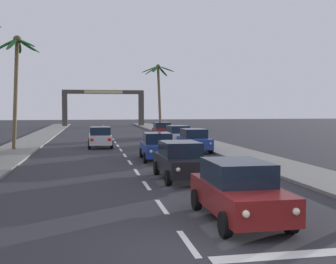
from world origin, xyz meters
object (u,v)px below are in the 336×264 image
object	(u,v)px
sedan_oncoming_far	(100,137)
sedan_parked_mid_kerb	(194,140)
sedan_lead_at_stop_bar	(238,190)
palm_right_farthest	(159,84)
traffic_signal_mast	(325,7)
town_gateway_arch	(104,103)
sedan_third_in_queue	(181,160)
sedan_parked_far_kerb	(178,135)
sedan_fifth_in_queue	(157,146)
sedan_parked_nearest_kerb	(162,130)
palm_left_third	(17,65)

from	to	relation	value
sedan_oncoming_far	sedan_parked_mid_kerb	bearing A→B (deg)	-35.28
sedan_lead_at_stop_bar	sedan_parked_mid_kerb	world-z (taller)	same
sedan_parked_mid_kerb	palm_right_farthest	xyz separation A→B (m)	(2.05, 28.59, 5.81)
traffic_signal_mast	sedan_parked_mid_kerb	bearing A→B (deg)	84.47
sedan_oncoming_far	traffic_signal_mast	bearing A→B (deg)	-79.30
sedan_oncoming_far	town_gateway_arch	distance (m)	40.56
sedan_third_in_queue	town_gateway_arch	distance (m)	56.53
sedan_parked_far_kerb	sedan_lead_at_stop_bar	bearing A→B (deg)	-97.94
sedan_lead_at_stop_bar	sedan_fifth_in_queue	world-z (taller)	same
sedan_fifth_in_queue	sedan_oncoming_far	bearing A→B (deg)	109.91
palm_right_farthest	town_gateway_arch	world-z (taller)	palm_right_farthest
traffic_signal_mast	palm_right_farthest	size ratio (longest dim) A/B	1.09
traffic_signal_mast	town_gateway_arch	distance (m)	65.51
sedan_lead_at_stop_bar	sedan_parked_far_kerb	size ratio (longest dim) A/B	0.99
town_gateway_arch	sedan_third_in_queue	bearing A→B (deg)	-88.25
sedan_parked_nearest_kerb	palm_left_third	size ratio (longest dim) A/B	0.52
sedan_oncoming_far	sedan_parked_nearest_kerb	xyz separation A→B (m)	(6.84, 9.96, 0.00)
sedan_fifth_in_queue	sedan_parked_far_kerb	xyz separation A→B (m)	(3.46, 10.12, 0.00)
sedan_third_in_queue	sedan_fifth_in_queue	size ratio (longest dim) A/B	0.99
palm_left_third	sedan_third_in_queue	bearing A→B (deg)	-57.03
sedan_parked_nearest_kerb	palm_right_farthest	bearing A→B (deg)	82.22
sedan_fifth_in_queue	sedan_parked_mid_kerb	size ratio (longest dim) A/B	1.01
sedan_parked_mid_kerb	palm_left_third	bearing A→B (deg)	166.44
sedan_oncoming_far	palm_right_farthest	size ratio (longest dim) A/B	0.47
sedan_parked_nearest_kerb	sedan_parked_mid_kerb	world-z (taller)	same
sedan_lead_at_stop_bar	sedan_third_in_queue	xyz separation A→B (m)	(-0.15, 6.98, 0.00)
sedan_parked_nearest_kerb	town_gateway_arch	bearing A→B (deg)	99.96
sedan_lead_at_stop_bar	sedan_parked_far_kerb	world-z (taller)	same
sedan_fifth_in_queue	palm_left_third	xyz separation A→B (m)	(-9.37, 7.39, 5.53)
sedan_lead_at_stop_bar	sedan_parked_mid_kerb	xyz separation A→B (m)	(3.32, 18.27, 0.00)
palm_left_third	sedan_parked_mid_kerb	bearing A→B (deg)	-13.56
traffic_signal_mast	town_gateway_arch	world-z (taller)	traffic_signal_mast
palm_right_farthest	sedan_lead_at_stop_bar	bearing A→B (deg)	-96.54
sedan_oncoming_far	palm_right_farthest	world-z (taller)	palm_right_farthest
palm_left_third	sedan_lead_at_stop_bar	bearing A→B (deg)	-66.09
sedan_parked_mid_kerb	town_gateway_arch	bearing A→B (deg)	96.56
sedan_parked_far_kerb	sedan_parked_mid_kerb	bearing A→B (deg)	-90.40
sedan_oncoming_far	sedan_parked_far_kerb	xyz separation A→B (m)	(6.73, 1.09, 0.00)
sedan_parked_mid_kerb	palm_right_farthest	bearing A→B (deg)	85.90
sedan_third_in_queue	sedan_parked_nearest_kerb	bearing A→B (deg)	82.06
sedan_third_in_queue	palm_right_farthest	world-z (taller)	palm_right_farthest
sedan_third_in_queue	town_gateway_arch	bearing A→B (deg)	91.75
traffic_signal_mast	sedan_parked_far_kerb	size ratio (longest dim) A/B	2.27
traffic_signal_mast	sedan_parked_far_kerb	bearing A→B (deg)	85.61
sedan_lead_at_stop_bar	palm_right_farthest	size ratio (longest dim) A/B	0.47
sedan_oncoming_far	palm_left_third	xyz separation A→B (m)	(-6.10, -1.65, 5.53)
sedan_parked_nearest_kerb	town_gateway_arch	xyz separation A→B (m)	(-5.34, 30.44, 3.32)
sedan_fifth_in_queue	sedan_parked_mid_kerb	xyz separation A→B (m)	(3.42, 4.30, 0.00)
traffic_signal_mast	sedan_parked_nearest_kerb	size ratio (longest dim) A/B	2.28
sedan_lead_at_stop_bar	palm_left_third	xyz separation A→B (m)	(-9.47, 21.35, 5.53)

